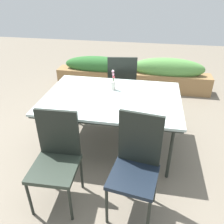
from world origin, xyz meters
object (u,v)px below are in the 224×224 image
(chair_near_right, at_px, (136,162))
(chair_near_left, at_px, (56,155))
(flower_vase, at_px, (113,83))
(planter_box, at_px, (133,74))
(dining_table, at_px, (112,99))
(chair_far_side, at_px, (122,82))

(chair_near_right, height_order, chair_near_left, chair_near_right)
(flower_vase, distance_m, planter_box, 1.82)
(chair_near_right, distance_m, chair_near_left, 0.77)
(dining_table, bearing_deg, chair_near_right, -67.32)
(chair_near_left, bearing_deg, chair_near_right, 177.94)
(dining_table, bearing_deg, planter_box, 87.44)
(chair_far_side, height_order, chair_near_left, chair_far_side)
(chair_far_side, height_order, planter_box, chair_far_side)
(chair_near_right, bearing_deg, chair_near_left, 8.22)
(flower_vase, bearing_deg, chair_far_side, 88.70)
(dining_table, xyz_separation_m, flower_vase, (-0.02, 0.21, 0.14))
(planter_box, bearing_deg, chair_far_side, -95.17)
(chair_far_side, distance_m, planter_box, 1.04)
(flower_vase, height_order, planter_box, flower_vase)
(chair_near_left, relative_size, flower_vase, 3.60)
(chair_near_right, xyz_separation_m, planter_box, (-0.30, 2.87, -0.25))
(chair_near_left, bearing_deg, dining_table, -114.21)
(dining_table, relative_size, chair_near_right, 1.64)
(chair_near_right, bearing_deg, flower_vase, -61.87)
(dining_table, height_order, chair_far_side, chair_far_side)
(planter_box, bearing_deg, dining_table, -92.56)
(dining_table, relative_size, flower_vase, 6.24)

